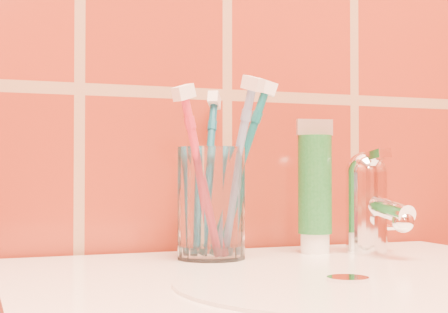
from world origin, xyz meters
name	(u,v)px	position (x,y,z in m)	size (l,w,h in m)	color
glass_tumbler	(211,203)	(-0.05, 1.11, 0.91)	(0.08, 0.08, 0.12)	white
toothpaste_tube	(315,190)	(0.08, 1.12, 0.92)	(0.04, 0.04, 0.16)	white
faucet	(368,199)	(0.14, 1.09, 0.91)	(0.05, 0.11, 0.12)	white
toothbrush_0	(208,173)	(-0.04, 1.14, 0.94)	(0.06, 0.09, 0.20)	navy
toothbrush_1	(201,175)	(-0.07, 1.09, 0.94)	(0.07, 0.05, 0.19)	#BE2841
toothbrush_2	(239,170)	(-0.02, 1.11, 0.95)	(0.08, 0.05, 0.20)	#0D656F
toothbrush_3	(235,170)	(-0.03, 1.09, 0.95)	(0.05, 0.07, 0.20)	#6B89BF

